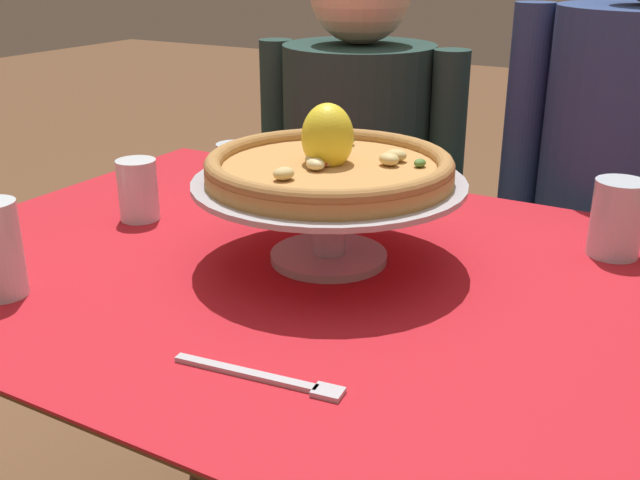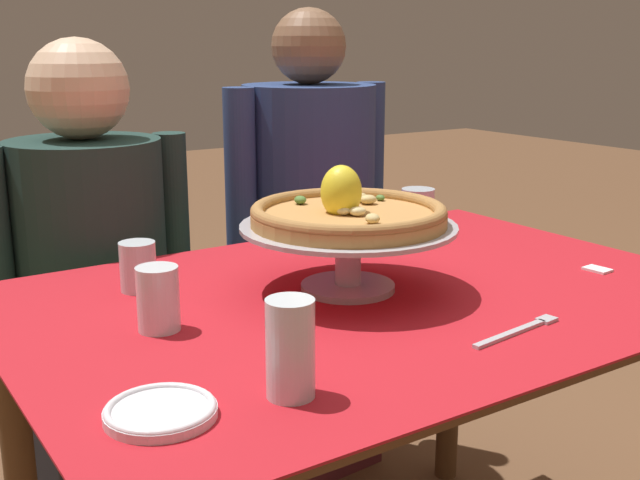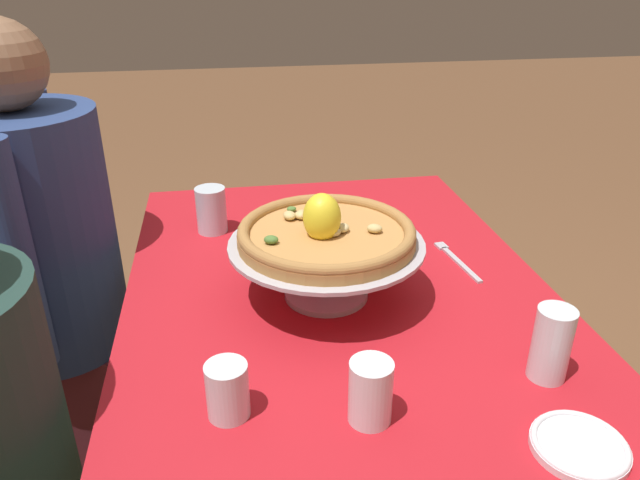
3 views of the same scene
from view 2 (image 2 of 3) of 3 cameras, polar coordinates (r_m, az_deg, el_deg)
The scene contains 12 objects.
dining_table at distance 1.46m, azimuth 3.51°, elevation -7.83°, with size 1.28×0.89×0.74m.
pizza_stand at distance 1.41m, azimuth 2.08°, elevation -0.18°, with size 0.39×0.39×0.12m.
pizza at distance 1.40m, azimuth 2.06°, elevation 2.04°, with size 0.35×0.35×0.11m.
water_glass_back_left at distance 1.46m, azimuth -13.19°, elevation -2.14°, with size 0.07×0.07×0.09m.
water_glass_front_left at distance 1.00m, azimuth -2.18°, elevation -8.39°, with size 0.06×0.06×0.13m.
water_glass_back_right at distance 1.81m, azimuth 7.16°, elevation 1.71°, with size 0.08×0.08×0.12m.
water_glass_side_left at distance 1.25m, azimuth -11.77°, elevation -4.55°, with size 0.07×0.07×0.10m.
side_plate at distance 0.98m, azimuth -11.61°, elevation -12.17°, with size 0.14×0.14×0.02m.
dinner_fork at distance 1.27m, azimuth 14.49°, elevation -6.39°, with size 0.20×0.04×0.01m.
sugar_packet at distance 1.65m, azimuth 19.67°, elevation -2.04°, with size 0.05×0.04×0.01m, color white.
diner_left at distance 1.92m, azimuth -16.21°, elevation -4.48°, with size 0.51×0.37×1.20m.
diner_right at distance 2.15m, azimuth -0.78°, elevation -0.73°, with size 0.51×0.38×1.27m.
Camera 2 is at (-0.82, -1.08, 1.18)m, focal length 43.65 mm.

